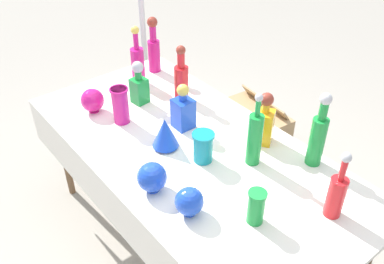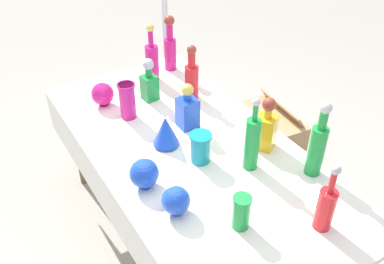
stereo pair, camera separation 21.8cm
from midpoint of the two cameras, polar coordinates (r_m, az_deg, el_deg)
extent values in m
plane|color=#A0998C|center=(2.77, -2.32, -14.58)|extent=(40.00, 40.00, 0.00)
cube|color=white|center=(2.25, -2.77, -2.47)|extent=(1.97, 0.97, 0.03)
cube|color=white|center=(2.16, -13.31, -10.10)|extent=(1.97, 0.01, 0.28)
cylinder|color=brown|center=(2.99, -18.78, -2.63)|extent=(0.04, 0.04, 0.73)
cylinder|color=brown|center=(3.24, -6.42, 2.59)|extent=(0.04, 0.04, 0.73)
cylinder|color=red|center=(1.89, 15.49, -8.53)|extent=(0.08, 0.08, 0.20)
cylinder|color=red|center=(1.79, 16.26, -5.05)|extent=(0.03, 0.03, 0.11)
sphere|color=#B2B2B7|center=(1.75, 16.62, -3.42)|extent=(0.04, 0.04, 0.04)
cylinder|color=red|center=(2.60, -3.84, 6.49)|extent=(0.09, 0.09, 0.21)
cylinder|color=red|center=(2.52, -3.98, 9.46)|extent=(0.04, 0.04, 0.09)
sphere|color=maroon|center=(2.50, -4.04, 10.76)|extent=(0.06, 0.06, 0.06)
cylinder|color=#198C38|center=(2.07, 5.37, -1.14)|extent=(0.07, 0.07, 0.28)
cylinder|color=#198C38|center=(1.96, 5.67, 3.09)|extent=(0.03, 0.03, 0.09)
sphere|color=#B2B2B7|center=(1.93, 5.77, 4.48)|extent=(0.04, 0.04, 0.04)
cylinder|color=#C61972|center=(2.79, -9.47, 8.63)|extent=(0.08, 0.08, 0.23)
cylinder|color=#C61972|center=(2.72, -9.83, 11.83)|extent=(0.03, 0.03, 0.11)
sphere|color=gold|center=(2.69, -9.98, 13.18)|extent=(0.05, 0.05, 0.05)
cylinder|color=#198C38|center=(2.12, 13.51, -1.38)|extent=(0.08, 0.08, 0.26)
cylinder|color=#198C38|center=(2.02, 14.21, 2.63)|extent=(0.04, 0.04, 0.09)
sphere|color=#B2B2B7|center=(1.98, 14.48, 4.19)|extent=(0.06, 0.06, 0.06)
cylinder|color=#C61972|center=(2.92, -7.23, 9.95)|extent=(0.08, 0.08, 0.22)
cylinder|color=#C61972|center=(2.86, -7.47, 12.87)|extent=(0.04, 0.04, 0.11)
sphere|color=maroon|center=(2.83, -7.60, 14.27)|extent=(0.07, 0.07, 0.07)
cube|color=#198C38|center=(2.59, -9.42, 5.37)|extent=(0.09, 0.09, 0.16)
cylinder|color=#198C38|center=(2.54, -9.66, 7.45)|extent=(0.04, 0.04, 0.06)
sphere|color=#B2B2B7|center=(2.52, -9.77, 8.45)|extent=(0.07, 0.07, 0.07)
cube|color=orange|center=(2.24, 6.81, 0.56)|extent=(0.13, 0.13, 0.19)
cylinder|color=orange|center=(2.17, 7.03, 3.15)|extent=(0.04, 0.04, 0.06)
sphere|color=maroon|center=(2.14, 7.13, 4.24)|extent=(0.07, 0.07, 0.07)
cube|color=blue|center=(2.34, -3.85, 2.38)|extent=(0.10, 0.10, 0.17)
cylinder|color=blue|center=(2.28, -3.95, 4.62)|extent=(0.04, 0.04, 0.04)
sphere|color=gold|center=(2.26, -4.00, 5.50)|extent=(0.07, 0.07, 0.07)
cylinder|color=#198C38|center=(1.81, 5.11, -10.10)|extent=(0.07, 0.07, 0.16)
cylinder|color=#198C38|center=(1.76, 5.25, -8.38)|extent=(0.08, 0.08, 0.01)
cylinder|color=teal|center=(2.11, -1.46, -2.15)|extent=(0.10, 0.10, 0.16)
cylinder|color=teal|center=(2.06, -1.49, -0.52)|extent=(0.11, 0.11, 0.01)
cylinder|color=#C61972|center=(2.42, -12.07, 3.40)|extent=(0.09, 0.09, 0.21)
cylinder|color=#C61972|center=(2.37, -12.38, 5.46)|extent=(0.10, 0.10, 0.01)
cylinder|color=blue|center=(2.25, -6.30, -1.94)|extent=(0.07, 0.07, 0.01)
cone|color=blue|center=(2.20, -6.44, -0.16)|extent=(0.14, 0.14, 0.16)
cylinder|color=blue|center=(1.89, -3.71, -10.78)|extent=(0.06, 0.06, 0.01)
sphere|color=blue|center=(1.85, -3.79, -9.36)|extent=(0.13, 0.13, 0.13)
cylinder|color=#C61972|center=(2.60, -15.28, 2.70)|extent=(0.06, 0.06, 0.01)
sphere|color=#C61972|center=(2.57, -15.53, 4.03)|extent=(0.14, 0.14, 0.14)
cylinder|color=blue|center=(2.02, -8.37, -7.64)|extent=(0.06, 0.06, 0.01)
sphere|color=blue|center=(1.97, -8.55, -6.09)|extent=(0.14, 0.14, 0.14)
cube|color=white|center=(1.70, -1.14, -17.38)|extent=(0.06, 0.02, 0.04)
cube|color=tan|center=(3.32, 6.32, -0.02)|extent=(0.56, 0.36, 0.39)
cube|color=tan|center=(3.24, 7.77, 3.95)|extent=(0.48, 0.12, 0.09)
cylinder|color=#333338|center=(3.80, -7.36, 1.82)|extent=(0.18, 0.18, 0.04)
camera|label=1|loc=(0.11, -92.86, -2.09)|focal=40.00mm
camera|label=2|loc=(0.11, 87.14, 2.09)|focal=40.00mm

